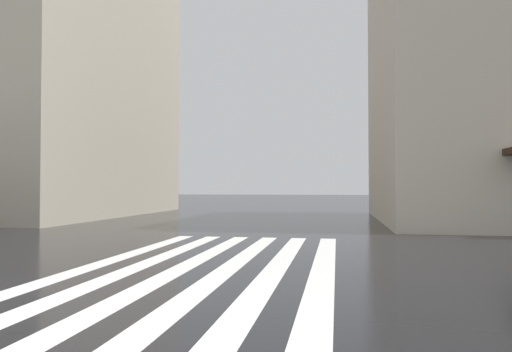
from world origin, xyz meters
TOP-DOWN VIEW (x-y plane):
  - ground_plane at (0.00, 0.00)m, footprint 220.00×220.00m
  - zebra_crossing at (4.00, -1.35)m, footprint 13.00×5.50m

SIDE VIEW (x-z plane):
  - ground_plane at x=0.00m, z-range 0.00..0.00m
  - zebra_crossing at x=4.00m, z-range 0.00..0.01m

